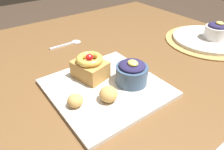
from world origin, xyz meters
TOP-DOWN VIEW (x-y plane):
  - dining_table at (0.00, 0.00)m, footprint 1.32×1.16m
  - woven_placemat at (-0.04, 0.40)m, footprint 0.33×0.33m
  - front_plate at (-0.02, -0.11)m, footprint 0.29×0.29m
  - cake_slice at (-0.08, -0.12)m, footprint 0.11×0.09m
  - berry_ramekin at (0.01, -0.05)m, footprint 0.09×0.09m
  - fritter_front at (0.03, -0.14)m, footprint 0.05×0.05m
  - fritter_middle at (-0.00, -0.22)m, footprint 0.04×0.04m
  - back_plate at (-0.04, 0.40)m, footprint 0.27×0.27m
  - back_ramekin at (-0.02, 0.41)m, footprint 0.09×0.09m
  - spoon at (-0.34, -0.06)m, footprint 0.04×0.13m

SIDE VIEW (x-z plane):
  - dining_table at x=0.00m, z-range 0.28..1.01m
  - woven_placemat at x=-0.04m, z-range 0.73..0.73m
  - spoon at x=-0.34m, z-range 0.73..0.73m
  - front_plate at x=-0.02m, z-range 0.73..0.74m
  - back_plate at x=-0.04m, z-range 0.73..0.75m
  - fritter_middle at x=0.00m, z-range 0.74..0.77m
  - fritter_front at x=0.03m, z-range 0.74..0.78m
  - berry_ramekin at x=0.01m, z-range 0.74..0.81m
  - cake_slice at x=-0.08m, z-range 0.74..0.81m
  - back_ramekin at x=-0.02m, z-range 0.74..0.81m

